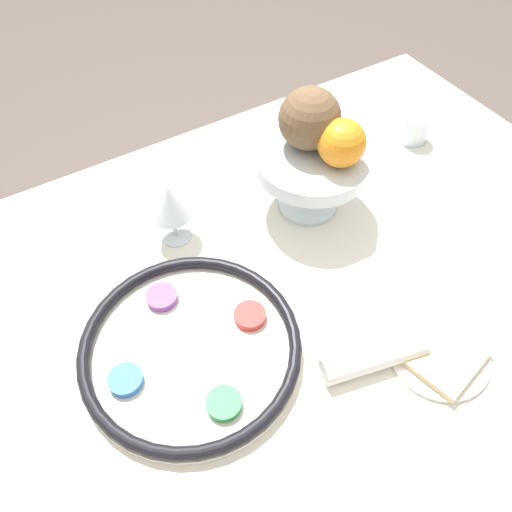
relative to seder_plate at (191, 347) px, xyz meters
The scene contains 10 objects.
ground_plane 0.81m from the seder_plate, ahead, with size 8.00×8.00×0.00m, color #564C47.
dining_table 0.48m from the seder_plate, ahead, with size 1.26×0.93×0.74m.
seder_plate is the anchor object (origin of this frame).
wine_glass 0.26m from the seder_plate, 70.22° to the left, with size 0.08×0.08×0.12m.
fruit_stand 0.40m from the seder_plate, 26.58° to the left, with size 0.21×0.21×0.13m.
orange_fruit 0.43m from the seder_plate, 19.73° to the left, with size 0.09×0.09×0.09m.
coconut 0.44m from the seder_plate, 29.93° to the left, with size 0.11×0.11×0.11m.
bread_plate 0.39m from the seder_plate, 32.11° to the right, with size 0.16×0.16×0.02m.
napkin_roll 0.29m from the seder_plate, 35.41° to the right, with size 0.17×0.08×0.04m.
cup_near 0.70m from the seder_plate, 18.39° to the left, with size 0.06×0.06×0.06m.
Camera 1 is at (-0.38, -0.42, 1.46)m, focal length 35.00 mm.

